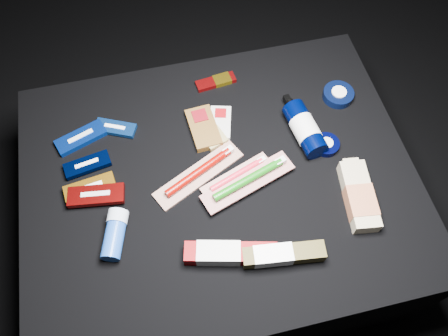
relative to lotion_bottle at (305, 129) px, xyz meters
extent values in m
plane|color=black|center=(-0.24, -0.07, -0.43)|extent=(3.00, 3.00, 0.00)
cube|color=black|center=(-0.24, -0.07, -0.23)|extent=(0.98, 0.78, 0.40)
cube|color=#092E99|center=(-0.57, 0.12, -0.02)|extent=(0.14, 0.09, 0.02)
cube|color=silver|center=(-0.57, 0.12, -0.02)|extent=(0.07, 0.03, 0.02)
cube|color=#124194|center=(-0.48, 0.13, -0.02)|extent=(0.11, 0.08, 0.01)
cube|color=white|center=(-0.48, 0.13, -0.02)|extent=(0.05, 0.03, 0.01)
cube|color=black|center=(-0.56, 0.03, -0.02)|extent=(0.12, 0.06, 0.01)
cube|color=silver|center=(-0.56, 0.03, -0.02)|extent=(0.06, 0.02, 0.02)
cube|color=#B17113|center=(-0.56, -0.04, -0.02)|extent=(0.13, 0.06, 0.01)
cube|color=white|center=(-0.56, -0.04, -0.02)|extent=(0.06, 0.02, 0.02)
cube|color=#6A0808|center=(-0.54, -0.06, -0.01)|extent=(0.14, 0.07, 0.02)
cube|color=beige|center=(-0.54, -0.06, -0.01)|extent=(0.07, 0.02, 0.02)
cube|color=brown|center=(-0.25, 0.08, -0.02)|extent=(0.08, 0.13, 0.02)
cube|color=maroon|center=(-0.25, 0.11, -0.02)|extent=(0.04, 0.04, 0.02)
cube|color=silver|center=(-0.21, 0.08, -0.02)|extent=(0.08, 0.11, 0.02)
cube|color=maroon|center=(-0.20, 0.11, -0.02)|extent=(0.04, 0.04, 0.02)
cube|color=#93854B|center=(-0.24, 0.06, -0.02)|extent=(0.09, 0.11, 0.02)
cube|color=#760002|center=(-0.25, 0.09, -0.02)|extent=(0.04, 0.04, 0.02)
cube|color=maroon|center=(-0.19, 0.22, -0.02)|extent=(0.12, 0.05, 0.01)
cube|color=#B18E16|center=(-0.17, 0.23, -0.02)|extent=(0.05, 0.04, 0.01)
cylinder|color=black|center=(0.00, 0.00, 0.00)|extent=(0.08, 0.16, 0.06)
cylinder|color=silver|center=(0.00, 0.00, 0.00)|extent=(0.07, 0.07, 0.06)
cylinder|color=black|center=(-0.01, 0.08, 0.00)|extent=(0.02, 0.02, 0.02)
cube|color=black|center=(-0.01, 0.10, -0.01)|extent=(0.02, 0.03, 0.01)
cylinder|color=black|center=(0.13, 0.10, -0.02)|extent=(0.08, 0.08, 0.02)
cylinder|color=white|center=(0.13, 0.10, -0.02)|extent=(0.04, 0.04, 0.03)
cylinder|color=black|center=(0.05, -0.05, -0.02)|extent=(0.07, 0.07, 0.02)
cylinder|color=#BBBAB6|center=(0.05, -0.05, -0.02)|extent=(0.03, 0.03, 0.02)
cube|color=tan|center=(0.07, -0.21, -0.01)|extent=(0.09, 0.18, 0.04)
cube|color=#AD6240|center=(0.07, -0.23, -0.01)|extent=(0.07, 0.09, 0.04)
cube|color=tan|center=(0.08, -0.12, -0.01)|extent=(0.04, 0.02, 0.03)
cylinder|color=#1A47A4|center=(-0.52, -0.19, -0.01)|extent=(0.07, 0.10, 0.04)
cylinder|color=#AFBED1|center=(-0.50, -0.13, -0.01)|extent=(0.05, 0.04, 0.05)
cube|color=#BAB2AC|center=(-0.29, -0.05, -0.03)|extent=(0.25, 0.16, 0.01)
cylinder|color=#6E0602|center=(-0.29, -0.05, -0.01)|extent=(0.18, 0.10, 0.02)
cube|color=silver|center=(-0.21, -0.01, -0.01)|extent=(0.03, 0.03, 0.01)
cube|color=silver|center=(-0.20, -0.09, -0.02)|extent=(0.19, 0.11, 0.01)
cylinder|color=red|center=(-0.20, -0.09, -0.01)|extent=(0.15, 0.07, 0.02)
cube|color=white|center=(-0.13, -0.06, -0.01)|extent=(0.02, 0.02, 0.01)
cube|color=beige|center=(-0.18, -0.11, -0.01)|extent=(0.25, 0.13, 0.01)
cylinder|color=#105D0D|center=(-0.18, -0.11, 0.00)|extent=(0.19, 0.08, 0.02)
cube|color=silver|center=(-0.09, -0.08, 0.00)|extent=(0.03, 0.02, 0.01)
cube|color=#770003|center=(-0.26, -0.28, -0.01)|extent=(0.21, 0.09, 0.04)
cube|color=beige|center=(-0.29, -0.27, -0.01)|extent=(0.11, 0.07, 0.04)
cube|color=#3C3311|center=(-0.15, -0.31, -0.01)|extent=(0.19, 0.06, 0.03)
cube|color=white|center=(-0.17, -0.30, -0.01)|extent=(0.09, 0.05, 0.04)
camera|label=1|loc=(-0.35, -0.57, 0.94)|focal=35.00mm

